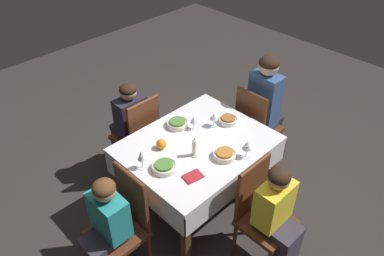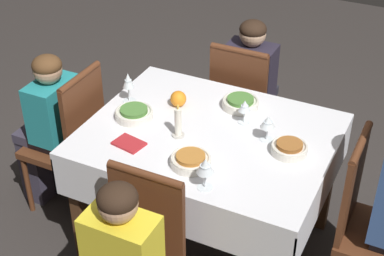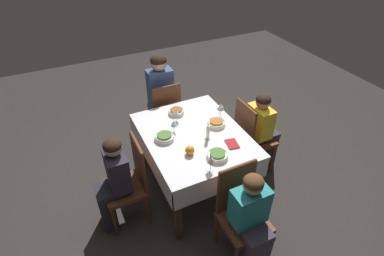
{
  "view_description": "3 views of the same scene",
  "coord_description": "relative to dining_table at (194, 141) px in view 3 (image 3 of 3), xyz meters",
  "views": [
    {
      "loc": [
        1.75,
        1.71,
        2.8
      ],
      "look_at": [
        0.01,
        -0.05,
        0.9
      ],
      "focal_mm": 35.0,
      "sensor_mm": 36.0,
      "label": 1
    },
    {
      "loc": [
        -0.99,
        2.23,
        2.43
      ],
      "look_at": [
        0.07,
        0.06,
        0.81
      ],
      "focal_mm": 55.0,
      "sensor_mm": 36.0,
      "label": 2
    },
    {
      "loc": [
        2.14,
        -1.04,
        2.62
      ],
      "look_at": [
        0.04,
        -0.04,
        0.88
      ],
      "focal_mm": 28.0,
      "sensor_mm": 36.0,
      "label": 3
    }
  ],
  "objects": [
    {
      "name": "bowl_south",
      "position": [
        -0.05,
        -0.3,
        0.13
      ],
      "size": [
        0.2,
        0.2,
        0.06
      ],
      "color": "silver",
      "rests_on": "dining_table"
    },
    {
      "name": "wine_glass_north",
      "position": [
        -0.16,
        0.4,
        0.21
      ],
      "size": [
        0.08,
        0.08,
        0.16
      ],
      "color": "white",
      "rests_on": "dining_table"
    },
    {
      "name": "wine_glass_east",
      "position": [
        0.52,
        -0.09,
        0.22
      ],
      "size": [
        0.07,
        0.07,
        0.17
      ],
      "color": "white",
      "rests_on": "dining_table"
    },
    {
      "name": "wine_glass_south",
      "position": [
        -0.12,
        -0.16,
        0.19
      ],
      "size": [
        0.06,
        0.06,
        0.13
      ],
      "color": "white",
      "rests_on": "dining_table"
    },
    {
      "name": "person_child_dark",
      "position": [
        0.09,
        -0.88,
        -0.1
      ],
      "size": [
        0.3,
        0.33,
        1.03
      ],
      "color": "#282833",
      "rests_on": "ground_plane"
    },
    {
      "name": "dining_table",
      "position": [
        0.0,
        0.0,
        0.0
      ],
      "size": [
        1.23,
        0.98,
        0.76
      ],
      "color": "silver",
      "rests_on": "ground_plane"
    },
    {
      "name": "wine_glass_west",
      "position": [
        -0.28,
        -0.07,
        0.2
      ],
      "size": [
        0.07,
        0.07,
        0.14
      ],
      "color": "white",
      "rests_on": "dining_table"
    },
    {
      "name": "chair_north",
      "position": [
        0.02,
        0.72,
        -0.16
      ],
      "size": [
        0.39,
        0.39,
        0.94
      ],
      "rotation": [
        0.0,
        0.0,
        3.14
      ],
      "color": "#562D19",
      "rests_on": "ground_plane"
    },
    {
      "name": "orange_fruit",
      "position": [
        0.26,
        -0.16,
        0.14
      ],
      "size": [
        0.09,
        0.09,
        0.09
      ],
      "primitive_type": "sphere",
      "color": "orange",
      "rests_on": "dining_table"
    },
    {
      "name": "person_child_teal",
      "position": [
        1.0,
        0.05,
        -0.11
      ],
      "size": [
        0.33,
        0.3,
        1.01
      ],
      "rotation": [
        0.0,
        0.0,
        1.57
      ],
      "color": "#383342",
      "rests_on": "ground_plane"
    },
    {
      "name": "chair_west",
      "position": [
        -0.84,
        0.0,
        -0.16
      ],
      "size": [
        0.39,
        0.39,
        0.94
      ],
      "rotation": [
        0.0,
        0.0,
        -1.57
      ],
      "color": "#562D19",
      "rests_on": "ground_plane"
    },
    {
      "name": "bowl_west",
      "position": [
        -0.41,
        -0.01,
        0.13
      ],
      "size": [
        0.18,
        0.18,
        0.06
      ],
      "color": "silver",
      "rests_on": "dining_table"
    },
    {
      "name": "bowl_north",
      "position": [
        -0.03,
        0.28,
        0.13
      ],
      "size": [
        0.19,
        0.19,
        0.06
      ],
      "color": "silver",
      "rests_on": "dining_table"
    },
    {
      "name": "person_child_yellow",
      "position": [
        0.02,
        0.88,
        -0.11
      ],
      "size": [
        0.3,
        0.33,
        1.02
      ],
      "rotation": [
        0.0,
        0.0,
        3.14
      ],
      "color": "#383342",
      "rests_on": "ground_plane"
    },
    {
      "name": "chair_south",
      "position": [
        0.09,
        -0.72,
        -0.16
      ],
      "size": [
        0.39,
        0.39,
        0.94
      ],
      "color": "#562D19",
      "rests_on": "ground_plane"
    },
    {
      "name": "chair_east",
      "position": [
        0.84,
        0.05,
        -0.16
      ],
      "size": [
        0.39,
        0.39,
        0.94
      ],
      "rotation": [
        0.0,
        0.0,
        1.57
      ],
      "color": "#562D19",
      "rests_on": "ground_plane"
    },
    {
      "name": "person_adult_denim",
      "position": [
        -0.99,
        0.0,
        0.04
      ],
      "size": [
        0.34,
        0.3,
        1.24
      ],
      "rotation": [
        0.0,
        0.0,
        -1.57
      ],
      "color": "#282833",
      "rests_on": "ground_plane"
    },
    {
      "name": "bowl_east",
      "position": [
        0.41,
        0.04,
        0.13
      ],
      "size": [
        0.2,
        0.2,
        0.06
      ],
      "color": "silver",
      "rests_on": "dining_table"
    },
    {
      "name": "napkin_red_folded",
      "position": [
        0.31,
        0.26,
        0.1
      ],
      "size": [
        0.16,
        0.13,
        0.01
      ],
      "rotation": [
        0.0,
        0.0,
        -0.19
      ],
      "color": "#AD2328",
      "rests_on": "dining_table"
    },
    {
      "name": "ground_plane",
      "position": [
        0.0,
        0.0,
        -0.66
      ],
      "size": [
        8.0,
        8.0,
        0.0
      ],
      "primitive_type": "plane",
      "color": "#332D2B"
    },
    {
      "name": "candle_centerpiece",
      "position": [
        0.13,
        0.09,
        0.17
      ],
      "size": [
        0.06,
        0.06,
        0.18
      ],
      "color": "beige",
      "rests_on": "dining_table"
    }
  ]
}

